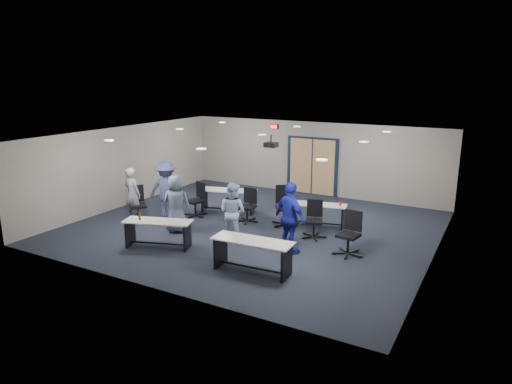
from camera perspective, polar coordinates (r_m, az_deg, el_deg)
The scene contains 25 objects.
floor at distance 13.48m, azimuth -0.31°, elevation -4.40°, with size 10.00×10.00×0.00m, color black.
back_wall at distance 17.10m, azimuth 7.11°, elevation 4.19°, with size 10.00×0.04×2.70m, color gray.
front_wall at distance 9.59m, azimuth -13.62°, elevation -4.18°, with size 10.00×0.04×2.70m, color gray.
left_wall at distance 16.11m, azimuth -16.04°, elevation 3.11°, with size 0.04×9.00×2.70m, color gray.
right_wall at distance 11.59m, azimuth 21.79°, elevation -1.61°, with size 0.04×9.00×2.70m, color gray.
ceiling at distance 12.87m, azimuth -0.32°, elevation 7.06°, with size 10.00×9.00×0.04m, color silver.
double_door at distance 17.12m, azimuth 7.03°, elevation 3.18°, with size 2.00×0.07×2.20m.
exit_sign at distance 17.55m, azimuth 2.26°, elevation 8.17°, with size 0.32×0.07×0.18m.
ceiling_projector at distance 13.21m, azimuth 1.89°, elevation 5.94°, with size 0.35×0.32×0.37m.
ceiling_can_lights at distance 13.09m, azimuth 0.22°, elevation 7.05°, with size 6.24×5.74×0.02m, color white, non-canonical shape.
table_front_left at distance 12.08m, azimuth -12.17°, elevation -4.52°, with size 1.85×1.13×0.98m.
table_front_right at distance 10.35m, azimuth -0.45°, elevation -7.28°, with size 1.91×0.73×0.76m.
table_back_left at distance 14.86m, azimuth -3.50°, elevation -0.60°, with size 1.93×1.12×0.74m.
table_back_right at distance 13.59m, azimuth 7.78°, elevation -2.35°, with size 1.73×0.89×0.78m.
chair_back_a at distance 14.50m, azimuth -7.61°, elevation -0.96°, with size 0.68×0.68×1.07m, color black, non-canonical shape.
chair_back_b at distance 13.82m, azimuth -1.11°, elevation -1.71°, with size 0.64×0.64×1.02m, color black, non-canonical shape.
chair_back_c at distance 13.51m, azimuth 3.64°, elevation -1.78°, with size 0.74×0.74×1.18m, color black, non-canonical shape.
chair_back_d at distance 12.56m, azimuth 7.27°, elevation -3.45°, with size 0.65×0.65×1.04m, color black, non-canonical shape.
chair_loose_left at distance 14.27m, azimuth -14.58°, elevation -1.51°, with size 0.69×0.69×1.10m, color black, non-canonical shape.
chair_loose_right at distance 11.51m, azimuth 11.49°, elevation -5.14°, with size 0.69×0.69×1.10m, color black, non-canonical shape.
person_gray at distance 14.37m, azimuth -15.21°, elevation -0.26°, with size 0.61×0.40×1.67m, color gray.
person_plaid at distance 13.06m, azimuth -9.93°, elevation -1.45°, with size 0.81×0.53×1.66m, color slate.
person_lightblue at distance 12.19m, azimuth -2.93°, elevation -2.50°, with size 0.78×0.61×1.61m, color #BAD7F6.
person_navy at distance 11.32m, azimuth 4.30°, elevation -3.27°, with size 1.07×0.45×1.83m, color #1B2095.
person_back at distance 14.30m, azimuth -11.11°, elevation 0.24°, with size 1.18×0.68×1.83m, color #3E4070.
Camera 1 is at (6.25, -11.13, 4.33)m, focal length 32.00 mm.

